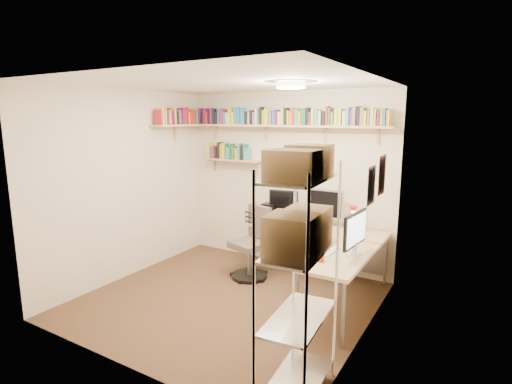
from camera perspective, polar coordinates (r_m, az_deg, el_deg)
ground at (r=4.92m, az=-4.18°, el=-15.16°), size 3.20×3.20×0.00m
room_shell at (r=4.47m, az=-4.39°, el=3.03°), size 3.24×3.04×2.52m
wall_shelves at (r=5.74m, az=-0.38°, el=9.51°), size 3.12×1.09×0.79m
corner_desk at (r=5.14m, az=8.28°, el=-5.84°), size 1.86×1.77×1.21m
office_chair at (r=5.42m, az=-0.54°, el=-7.98°), size 0.53×0.54×0.97m
wire_rack at (r=2.85m, az=6.31°, el=-4.30°), size 0.45×0.82×1.94m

